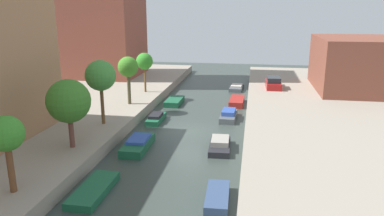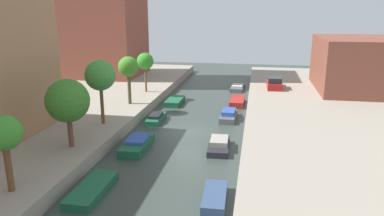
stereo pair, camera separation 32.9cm
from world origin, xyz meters
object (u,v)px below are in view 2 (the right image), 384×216
object	(u,v)px
street_tree_0	(4,135)
moored_boat_right_4	(237,102)
moored_boat_left_3	(156,118)
parked_car	(274,83)
street_tree_3	(128,68)
moored_boat_right_1	(215,197)
moored_boat_left_1	(92,189)
moored_boat_left_2	(137,144)
low_block_right	(361,64)
street_tree_4	(145,62)
moored_boat_right_2	(219,145)
street_tree_2	(100,76)
moored_boat_left_4	(175,101)
moored_boat_right_3	(229,115)
moored_boat_right_5	(238,87)
street_tree_1	(68,101)

from	to	relation	value
street_tree_0	moored_boat_right_4	distance (m)	27.05
moored_boat_left_3	parked_car	bearing A→B (deg)	48.23
street_tree_3	moored_boat_right_1	size ratio (longest dim) A/B	1.43
parked_car	moored_boat_left_3	distance (m)	17.36
street_tree_0	moored_boat_left_1	xyz separation A→B (m)	(3.51, 2.25, -3.98)
moored_boat_left_2	moored_boat_right_1	distance (m)	9.89
low_block_right	moored_boat_left_2	bearing A→B (deg)	-135.51
street_tree_4	moored_boat_right_4	bearing A→B (deg)	-1.38
moored_boat_left_3	moored_boat_right_2	xyz separation A→B (m)	(6.72, -6.16, 0.02)
street_tree_2	street_tree_4	distance (m)	12.54
low_block_right	moored_boat_left_4	bearing A→B (deg)	-162.26
street_tree_4	moored_boat_right_3	world-z (taller)	street_tree_4
low_block_right	moored_boat_left_1	world-z (taller)	low_block_right
moored_boat_right_5	low_block_right	bearing A→B (deg)	-8.14
moored_boat_left_1	moored_boat_left_2	xyz separation A→B (m)	(0.37, 7.32, 0.14)
moored_boat_right_1	parked_car	bearing A→B (deg)	81.19
moored_boat_left_1	moored_boat_left_2	distance (m)	7.33
moored_boat_left_3	moored_boat_right_3	world-z (taller)	moored_boat_right_3
moored_boat_left_4	moored_boat_right_2	distance (m)	14.51
moored_boat_left_1	moored_boat_left_4	world-z (taller)	moored_boat_left_4
moored_boat_right_5	moored_boat_left_2	bearing A→B (deg)	-105.85
parked_car	street_tree_0	bearing A→B (deg)	-116.86
street_tree_3	moored_boat_left_4	world-z (taller)	street_tree_3
street_tree_2	moored_boat_left_4	bearing A→B (deg)	71.59
street_tree_0	moored_boat_right_5	world-z (taller)	street_tree_0
street_tree_1	moored_boat_right_1	distance (m)	12.26
low_block_right	moored_boat_right_2	xyz separation A→B (m)	(-14.81, -19.80, -3.76)
moored_boat_right_2	moored_boat_right_4	world-z (taller)	moored_boat_right_2
street_tree_1	moored_boat_right_1	world-z (taller)	street_tree_1
street_tree_1	moored_boat_right_4	world-z (taller)	street_tree_1
street_tree_1	parked_car	distance (m)	27.49
moored_boat_right_1	moored_boat_right_5	xyz separation A→B (m)	(-0.42, 29.90, 0.02)
moored_boat_left_2	moored_boat_right_2	world-z (taller)	moored_boat_right_2
moored_boat_left_3	moored_boat_right_2	size ratio (longest dim) A/B	0.95
street_tree_1	moored_boat_left_1	world-z (taller)	street_tree_1
moored_boat_right_3	street_tree_4	bearing A→B (deg)	149.00
low_block_right	street_tree_0	xyz separation A→B (m)	(-24.97, -30.29, 0.10)
street_tree_2	parked_car	xyz separation A→B (m)	(14.97, 17.32, -3.54)
street_tree_0	moored_boat_left_3	world-z (taller)	street_tree_0
moored_boat_right_1	moored_boat_right_2	xyz separation A→B (m)	(-0.61, 8.01, 0.07)
street_tree_0	moored_boat_left_2	bearing A→B (deg)	67.94
parked_car	moored_boat_left_1	distance (m)	29.65
low_block_right	moored_boat_right_2	world-z (taller)	low_block_right
moored_boat_right_1	moored_boat_left_2	bearing A→B (deg)	134.21
moored_boat_left_1	moored_boat_left_4	distance (m)	21.25
parked_car	moored_boat_right_4	bearing A→B (deg)	-129.76
street_tree_0	moored_boat_left_4	distance (m)	24.12
parked_car	moored_boat_right_5	world-z (taller)	parked_car
street_tree_1	moored_boat_left_1	bearing A→B (deg)	-51.58
street_tree_4	moored_boat_right_2	xyz separation A→B (m)	(10.16, -14.29, -4.22)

